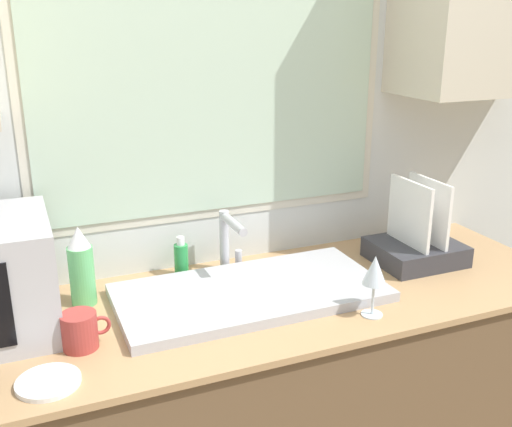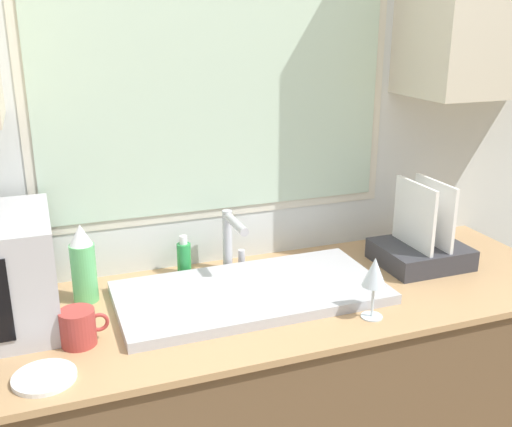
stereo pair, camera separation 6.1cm
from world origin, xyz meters
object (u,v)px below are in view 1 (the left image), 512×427
at_px(soap_bottle, 181,259).
at_px(wine_glass, 375,272).
at_px(faucet, 229,237).
at_px(mug_near_sink, 80,331).
at_px(dish_rack, 416,244).
at_px(spray_bottle, 81,267).

relative_size(soap_bottle, wine_glass, 0.74).
height_order(faucet, mug_near_sink, faucet).
xyz_separation_m(dish_rack, mug_near_sink, (-1.13, -0.14, -0.01)).
bearing_deg(soap_bottle, spray_bottle, -165.00).
distance_m(dish_rack, spray_bottle, 1.10).
relative_size(faucet, spray_bottle, 0.86).
distance_m(spray_bottle, soap_bottle, 0.34).
relative_size(faucet, dish_rack, 0.71).
bearing_deg(spray_bottle, dish_rack, -5.78).
bearing_deg(faucet, dish_rack, -14.22).
relative_size(dish_rack, wine_glass, 1.61).
relative_size(faucet, mug_near_sink, 1.64).
xyz_separation_m(dish_rack, wine_glass, (-0.35, -0.28, 0.07)).
height_order(dish_rack, soap_bottle, dish_rack).
xyz_separation_m(soap_bottle, wine_glass, (0.42, -0.47, 0.07)).
bearing_deg(soap_bottle, wine_glass, -48.31).
distance_m(faucet, dish_rack, 0.65).
distance_m(faucet, mug_near_sink, 0.60).
bearing_deg(mug_near_sink, dish_rack, 7.07).
xyz_separation_m(faucet, spray_bottle, (-0.47, -0.05, -0.01)).
bearing_deg(wine_glass, faucet, 121.99).
relative_size(dish_rack, spray_bottle, 1.21).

